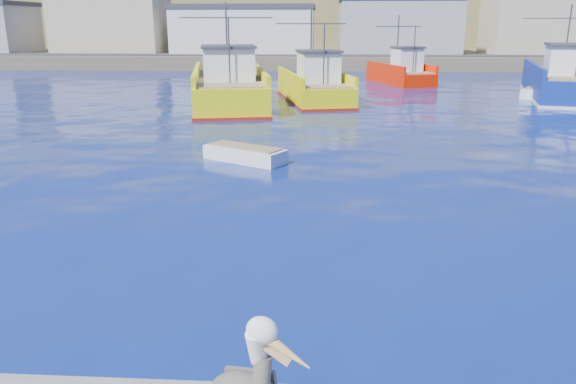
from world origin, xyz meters
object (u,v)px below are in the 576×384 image
object	(u,v)px
trawler_yellow_b	(314,87)
skiff_mid	(245,155)
trawler_blue	(565,82)
boat_orange	(401,72)
skiff_far	(537,93)
trawler_yellow_a	(229,87)

from	to	relation	value
trawler_yellow_b	skiff_mid	xyz separation A→B (m)	(-2.54, -18.62, -0.77)
trawler_blue	boat_orange	distance (m)	14.68
trawler_yellow_b	trawler_blue	distance (m)	19.06
boat_orange	skiff_far	distance (m)	13.12
trawler_yellow_b	skiff_far	xyz separation A→B (m)	(16.97, 3.44, -0.71)
trawler_yellow_b	skiff_mid	size ratio (longest dim) A/B	3.14
trawler_blue	boat_orange	xyz separation A→B (m)	(-10.89, 9.83, -0.14)
trawler_yellow_a	skiff_mid	world-z (taller)	trawler_yellow_a
trawler_yellow_a	trawler_blue	world-z (taller)	trawler_yellow_a
boat_orange	skiff_far	xyz separation A→B (m)	(9.05, -9.46, -0.74)
trawler_blue	skiff_far	xyz separation A→B (m)	(-1.84, 0.37, -0.88)
skiff_far	trawler_yellow_b	bearing A→B (deg)	-168.55
trawler_blue	skiff_far	world-z (taller)	trawler_blue
trawler_blue	skiff_mid	bearing A→B (deg)	-134.56
trawler_yellow_a	skiff_mid	distance (m)	16.69
boat_orange	skiff_mid	xyz separation A→B (m)	(-10.46, -31.52, -0.80)
boat_orange	skiff_mid	size ratio (longest dim) A/B	2.55
boat_orange	trawler_yellow_a	bearing A→B (deg)	-132.19
trawler_yellow_a	skiff_mid	size ratio (longest dim) A/B	4.04
trawler_yellow_b	skiff_mid	world-z (taller)	trawler_yellow_b
trawler_yellow_a	trawler_yellow_b	size ratio (longest dim) A/B	1.29
skiff_mid	boat_orange	bearing A→B (deg)	71.64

